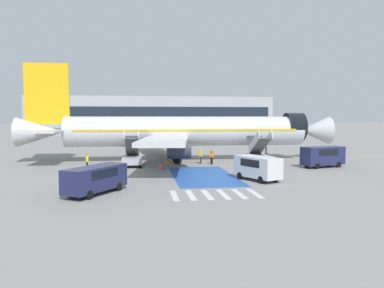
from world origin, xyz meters
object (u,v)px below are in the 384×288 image
boarding_stairs_aft (132,157)px  ground_crew_2 (180,157)px  traffic_cone_0 (168,162)px  ground_crew_0 (201,155)px  ground_crew_3 (212,156)px  terminal_building (153,115)px  service_van_0 (258,166)px  airliner (181,131)px  fuel_tanker (146,137)px  boarding_stairs_forward (260,155)px  traffic_cone_1 (105,171)px  service_van_2 (323,155)px  traffic_cone_2 (161,166)px  ground_crew_1 (87,160)px  service_van_3 (95,177)px

boarding_stairs_aft → ground_crew_2: 5.54m
traffic_cone_0 → ground_crew_0: bearing=9.2°
ground_crew_3 → terminal_building: bearing=-49.8°
ground_crew_2 → terminal_building: (-0.29, 81.20, 5.16)m
service_van_0 → terminal_building: bearing=-110.8°
airliner → fuel_tanker: (-4.14, 25.36, -2.05)m
boarding_stairs_forward → traffic_cone_1: 18.63m
ground_crew_0 → airliner: bearing=-116.6°
service_van_2 → ground_crew_3: service_van_2 is taller
traffic_cone_1 → traffic_cone_2: traffic_cone_2 is taller
ground_crew_3 → ground_crew_1: bearing=47.0°
service_van_3 → traffic_cone_2: bearing=99.8°
service_van_2 → airliner: bearing=44.0°
traffic_cone_1 → ground_crew_1: bearing=124.9°
ground_crew_1 → traffic_cone_0: 9.33m
traffic_cone_1 → service_van_0: bearing=-23.9°
boarding_stairs_forward → ground_crew_3: 5.88m
ground_crew_1 → ground_crew_3: ground_crew_3 is taller
ground_crew_3 → fuel_tanker: bearing=-38.9°
boarding_stairs_aft → service_van_2: boarding_stairs_aft is taller
airliner → service_van_3: airliner is taller
service_van_2 → service_van_3: bearing=99.7°
service_van_0 → fuel_tanker: bearing=-102.0°
ground_crew_3 → traffic_cone_2: size_ratio=2.91×
ground_crew_0 → terminal_building: bearing=-143.4°
ground_crew_3 → traffic_cone_0: 5.24m
ground_crew_0 → ground_crew_1: (-12.95, -3.16, -0.04)m
fuel_tanker → ground_crew_2: bearing=-175.9°
boarding_stairs_aft → ground_crew_1: boarding_stairs_aft is taller
ground_crew_1 → traffic_cone_2: size_ratio=2.90×
airliner → traffic_cone_0: (-2.01, -4.23, -3.50)m
traffic_cone_1 → fuel_tanker: bearing=82.5°
service_van_0 → service_van_2: size_ratio=0.91×
ground_crew_0 → boarding_stairs_aft: bearing=-49.9°
service_van_2 → ground_crew_1: 26.07m
ground_crew_2 → ground_crew_3: size_ratio=0.92×
service_van_2 → ground_crew_3: bearing=53.7°
ground_crew_1 → traffic_cone_2: ground_crew_1 is taller
service_van_0 → terminal_building: (-6.02, 92.87, 4.82)m
traffic_cone_2 → service_van_0: bearing=-46.9°
ground_crew_0 → ground_crew_2: size_ratio=1.11×
boarding_stairs_forward → traffic_cone_0: bearing=179.0°
traffic_cone_0 → service_van_3: bearing=-112.6°
terminal_building → service_van_2: bearing=-79.4°
service_van_2 → ground_crew_2: 16.28m
airliner → ground_crew_1: airliner is taller
service_van_0 → ground_crew_3: service_van_0 is taller
boarding_stairs_forward → fuel_tanker: (-13.19, 29.91, 0.78)m
boarding_stairs_aft → service_van_2: (21.22, -4.31, 0.36)m
boarding_stairs_aft → airliner: bearing=35.8°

